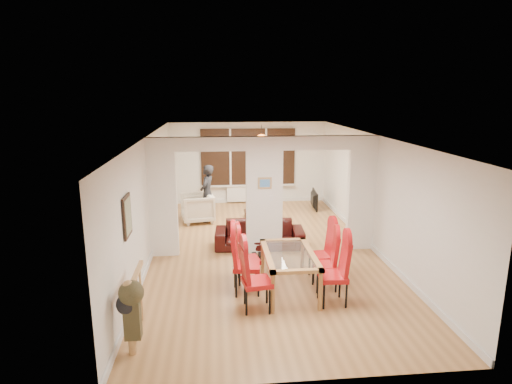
{
  "coord_description": "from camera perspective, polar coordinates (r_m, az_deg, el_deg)",
  "views": [
    {
      "loc": [
        -1.07,
        -9.08,
        3.52
      ],
      "look_at": [
        -0.12,
        0.6,
        1.24
      ],
      "focal_mm": 30.0,
      "sensor_mm": 36.0,
      "label": 1
    }
  ],
  "objects": [
    {
      "name": "armchair",
      "position": [
        11.95,
        -7.82,
        -2.12
      ],
      "size": [
        0.98,
        1.0,
        0.79
      ],
      "primitive_type": "imported",
      "rotation": [
        0.0,
        0.0,
        -1.39
      ],
      "color": "beige",
      "rests_on": "floor"
    },
    {
      "name": "dining_chair_la",
      "position": [
        7.12,
        0.13,
        -11.28
      ],
      "size": [
        0.52,
        0.52,
        1.14
      ],
      "primitive_type": null,
      "rotation": [
        0.0,
        0.0,
        0.14
      ],
      "color": "#AD1114",
      "rests_on": "floor"
    },
    {
      "name": "sofa",
      "position": [
        9.96,
        0.47,
        -5.68
      ],
      "size": [
        2.09,
        0.92,
        0.6
      ],
      "primitive_type": "imported",
      "rotation": [
        0.0,
        0.0,
        -0.06
      ],
      "color": "black",
      "rests_on": "floor"
    },
    {
      "name": "dining_chair_ra",
      "position": [
        7.42,
        10.22,
        -10.39
      ],
      "size": [
        0.49,
        0.49,
        1.15
      ],
      "primitive_type": null,
      "rotation": [
        0.0,
        0.0,
        -0.06
      ],
      "color": "#AD1114",
      "rests_on": "floor"
    },
    {
      "name": "floor",
      "position": [
        9.79,
        1.07,
        -7.89
      ],
      "size": [
        5.0,
        9.0,
        0.01
      ],
      "primitive_type": "cube",
      "color": "#AA7744",
      "rests_on": "ground"
    },
    {
      "name": "pillar_photo",
      "position": [
        9.24,
        1.18,
        1.19
      ],
      "size": [
        0.3,
        0.03,
        0.25
      ],
      "primitive_type": "cube",
      "color": "#4C8CD8",
      "rests_on": "divider_wall"
    },
    {
      "name": "dining_chair_lc",
      "position": [
        8.12,
        -1.11,
        -8.5
      ],
      "size": [
        0.48,
        0.48,
        1.04
      ],
      "primitive_type": null,
      "rotation": [
        0.0,
        0.0,
        0.17
      ],
      "color": "#AD1114",
      "rests_on": "floor"
    },
    {
      "name": "bay_window_blinds",
      "position": [
        13.71,
        -1.05,
        4.7
      ],
      "size": [
        3.0,
        0.08,
        1.8
      ],
      "primitive_type": "cube",
      "color": "black",
      "rests_on": "room_walls"
    },
    {
      "name": "person",
      "position": [
        11.89,
        -6.52,
        -0.17
      ],
      "size": [
        0.67,
        0.55,
        1.58
      ],
      "primitive_type": "imported",
      "rotation": [
        0.0,
        0.0,
        -1.91
      ],
      "color": "black",
      "rests_on": "floor"
    },
    {
      "name": "dining_chair_rb",
      "position": [
        7.94,
        9.18,
        -9.12
      ],
      "size": [
        0.48,
        0.48,
        1.06
      ],
      "primitive_type": null,
      "rotation": [
        0.0,
        0.0,
        -0.15
      ],
      "color": "#AD1114",
      "rests_on": "floor"
    },
    {
      "name": "coffee_table",
      "position": [
        12.3,
        0.51,
        -2.96
      ],
      "size": [
        0.92,
        0.51,
        0.2
      ],
      "primitive_type": null,
      "rotation": [
        0.0,
        0.0,
        -0.07
      ],
      "color": "black",
      "rests_on": "floor"
    },
    {
      "name": "stair_newel",
      "position": [
        6.69,
        -15.61,
        -13.69
      ],
      "size": [
        0.4,
        1.2,
        1.1
      ],
      "primitive_type": null,
      "color": "tan",
      "rests_on": "floor"
    },
    {
      "name": "dining_table",
      "position": [
        7.81,
        4.42,
        -10.63
      ],
      "size": [
        0.88,
        1.57,
        0.74
      ],
      "primitive_type": null,
      "color": "#A5713C",
      "rests_on": "floor"
    },
    {
      "name": "divider_wall",
      "position": [
        9.4,
        1.1,
        -0.47
      ],
      "size": [
        5.0,
        0.18,
        2.6
      ],
      "primitive_type": "cube",
      "color": "white",
      "rests_on": "floor"
    },
    {
      "name": "shoes",
      "position": [
        9.39,
        0.21,
        -8.52
      ],
      "size": [
        0.23,
        0.25,
        0.1
      ],
      "primitive_type": null,
      "color": "black",
      "rests_on": "floor"
    },
    {
      "name": "dining_chair_rc",
      "position": [
        8.33,
        8.68,
        -7.89
      ],
      "size": [
        0.48,
        0.48,
        1.09
      ],
      "primitive_type": null,
      "rotation": [
        0.0,
        0.0,
        0.1
      ],
      "color": "#AD1114",
      "rests_on": "floor"
    },
    {
      "name": "room_walls",
      "position": [
        9.4,
        1.1,
        -0.47
      ],
      "size": [
        5.0,
        9.0,
        2.6
      ],
      "primitive_type": null,
      "color": "silver",
      "rests_on": "floor"
    },
    {
      "name": "radiator",
      "position": [
        13.9,
        -1.01,
        -0.23
      ],
      "size": [
        1.4,
        0.08,
        0.5
      ],
      "primitive_type": "cube",
      "color": "white",
      "rests_on": "floor"
    },
    {
      "name": "dining_chair_lb",
      "position": [
        7.69,
        -1.29,
        -9.21
      ],
      "size": [
        0.51,
        0.51,
        1.18
      ],
      "primitive_type": null,
      "rotation": [
        0.0,
        0.0,
        -0.09
      ],
      "color": "#AD1114",
      "rests_on": "floor"
    },
    {
      "name": "bowl",
      "position": [
        12.31,
        -0.1,
        -2.31
      ],
      "size": [
        0.22,
        0.22,
        0.05
      ],
      "primitive_type": "imported",
      "color": "black",
      "rests_on": "coffee_table"
    },
    {
      "name": "television",
      "position": [
        13.35,
        7.44,
        -1.0
      ],
      "size": [
        0.96,
        0.21,
        0.55
      ],
      "primitive_type": "imported",
      "rotation": [
        0.0,
        0.0,
        1.48
      ],
      "color": "black",
      "rests_on": "floor"
    },
    {
      "name": "pendant_light",
      "position": [
        12.53,
        0.73,
        6.9
      ],
      "size": [
        0.36,
        0.36,
        0.36
      ],
      "primitive_type": "sphere",
      "color": "orange",
      "rests_on": "room_walls"
    },
    {
      "name": "wall_poster",
      "position": [
        7.09,
        -16.8,
        -3.11
      ],
      "size": [
        0.04,
        0.52,
        0.67
      ],
      "primitive_type": "cube",
      "color": "gray",
      "rests_on": "room_walls"
    },
    {
      "name": "bottle",
      "position": [
        12.19,
        0.85,
        -1.87
      ],
      "size": [
        0.07,
        0.07,
        0.3
      ],
      "primitive_type": "cylinder",
      "color": "#143F19",
      "rests_on": "coffee_table"
    }
  ]
}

